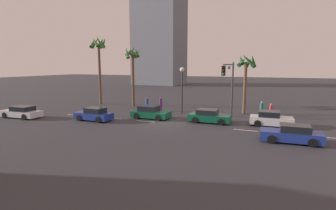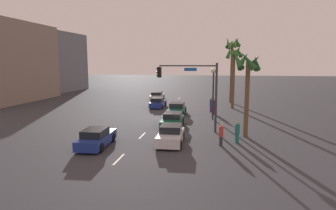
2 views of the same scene
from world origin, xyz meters
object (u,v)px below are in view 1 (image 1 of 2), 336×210
object	(u,v)px
car_1	(21,112)
pedestrian_1	(271,111)
palm_tree_1	(246,68)
traffic_signal	(230,81)
car_0	(292,134)
car_3	(150,113)
pedestrian_0	(261,108)
palm_tree_0	(99,51)
car_5	(94,115)
car_4	(209,116)
pedestrian_3	(147,104)
car_2	(271,119)
streetlamp	(182,81)
pedestrian_2	(161,104)
palm_tree_2	(133,61)
building_0	(159,36)

from	to	relation	value
car_1	pedestrian_1	size ratio (longest dim) A/B	2.84
palm_tree_1	traffic_signal	bearing A→B (deg)	-106.45
car_0	car_3	world-z (taller)	car_3
traffic_signal	pedestrian_0	xyz separation A→B (m)	(3.20, 3.49, -3.30)
palm_tree_0	traffic_signal	bearing A→B (deg)	-12.20
car_3	car_5	size ratio (longest dim) A/B	1.04
car_5	car_4	bearing A→B (deg)	17.70
car_4	traffic_signal	size ratio (longest dim) A/B	0.69
pedestrian_1	pedestrian_3	distance (m)	14.71
traffic_signal	palm_tree_0	bearing A→B (deg)	167.80
traffic_signal	car_2	bearing A→B (deg)	-19.58
pedestrian_3	streetlamp	bearing A→B (deg)	2.74
traffic_signal	palm_tree_0	distance (m)	20.54
pedestrian_0	palm_tree_0	size ratio (longest dim) A/B	0.17
pedestrian_0	pedestrian_2	bearing A→B (deg)	-171.53
pedestrian_0	palm_tree_1	size ratio (longest dim) A/B	0.23
pedestrian_0	car_0	bearing A→B (deg)	-75.58
car_0	pedestrian_1	xyz separation A→B (m)	(-1.65, 9.09, 0.24)
car_3	pedestrian_1	size ratio (longest dim) A/B	2.55
car_2	car_5	size ratio (longest dim) A/B	0.97
car_4	palm_tree_2	xyz separation A→B (m)	(-12.50, 6.46, 5.75)
car_0	building_0	distance (m)	63.85
car_4	traffic_signal	distance (m)	4.50
car_3	pedestrian_2	xyz separation A→B (m)	(-0.66, 4.38, 0.33)
car_0	building_0	size ratio (longest dim) A/B	0.15
palm_tree_1	car_5	bearing A→B (deg)	-144.64
car_0	car_4	world-z (taller)	car_0
car_5	palm_tree_2	world-z (taller)	palm_tree_2
car_0	car_5	xyz separation A→B (m)	(-18.95, 0.92, -0.00)
car_1	palm_tree_0	bearing A→B (deg)	81.38
car_4	car_5	size ratio (longest dim) A/B	1.04
traffic_signal	building_0	xyz separation A→B (m)	(-28.24, 45.33, 10.32)
car_3	palm_tree_2	world-z (taller)	palm_tree_2
pedestrian_1	palm_tree_2	bearing A→B (deg)	173.87
car_3	pedestrian_0	bearing A→B (deg)	28.64
car_4	building_0	world-z (taller)	building_0
pedestrian_2	palm_tree_1	world-z (taller)	palm_tree_1
car_5	pedestrian_2	xyz separation A→B (m)	(4.36, 7.65, 0.34)
car_2	building_0	xyz separation A→B (m)	(-32.54, 46.85, 13.84)
traffic_signal	streetlamp	bearing A→B (deg)	164.96
palm_tree_0	pedestrian_2	bearing A→B (deg)	-13.04
car_0	car_4	size ratio (longest dim) A/B	1.05
palm_tree_0	car_3	bearing A→B (deg)	-30.66
palm_tree_0	car_5	bearing A→B (deg)	-56.85
pedestrian_3	palm_tree_2	bearing A→B (deg)	141.61
car_1	streetlamp	distance (m)	18.56
traffic_signal	pedestrian_3	world-z (taller)	traffic_signal
pedestrian_3	car_1	bearing A→B (deg)	-140.74
car_4	pedestrian_2	world-z (taller)	pedestrian_2
car_3	pedestrian_3	world-z (taller)	pedestrian_3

